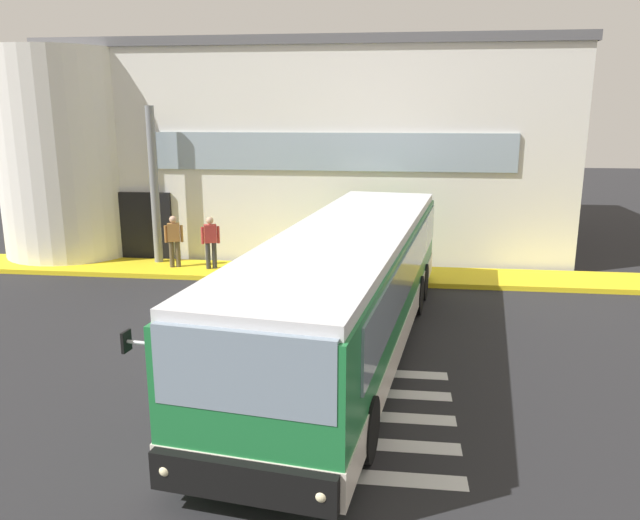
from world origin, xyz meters
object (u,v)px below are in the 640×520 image
object	(u,v)px
entry_support_column	(154,186)
bus_main_foreground	(348,291)
passenger_near_column	(174,239)
passenger_by_doorway	(210,239)

from	to	relation	value
entry_support_column	bus_main_foreground	world-z (taller)	entry_support_column
passenger_near_column	entry_support_column	bearing A→B (deg)	142.12
entry_support_column	passenger_near_column	bearing A→B (deg)	-37.88
bus_main_foreground	entry_support_column	bearing A→B (deg)	135.96
passenger_near_column	passenger_by_doorway	xyz separation A→B (m)	(1.22, -0.02, 0.03)
bus_main_foreground	passenger_near_column	bearing A→B (deg)	135.23
entry_support_column	passenger_by_doorway	world-z (taller)	entry_support_column
entry_support_column	passenger_near_column	xyz separation A→B (m)	(0.80, -0.62, -1.61)
bus_main_foreground	passenger_near_column	distance (m)	8.55
entry_support_column	passenger_near_column	size ratio (longest dim) A/B	3.04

